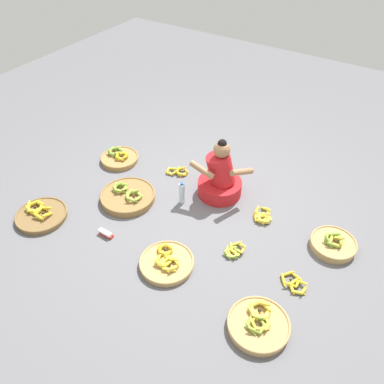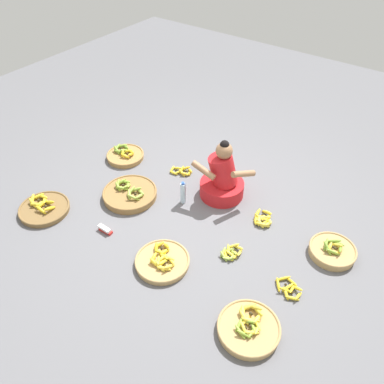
{
  "view_description": "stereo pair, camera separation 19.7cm",
  "coord_description": "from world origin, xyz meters",
  "px_view_note": "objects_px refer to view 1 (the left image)",
  "views": [
    {
      "loc": [
        1.69,
        -2.83,
        3.07
      ],
      "look_at": [
        0.0,
        -0.2,
        0.35
      ],
      "focal_mm": 36.3,
      "sensor_mm": 36.0,
      "label": 1
    },
    {
      "loc": [
        1.85,
        -2.72,
        3.07
      ],
      "look_at": [
        0.0,
        -0.2,
        0.35
      ],
      "focal_mm": 36.3,
      "sensor_mm": 36.0,
      "label": 2
    }
  ],
  "objects_px": {
    "loose_bananas_back_left": "(294,283)",
    "water_bottle": "(182,193)",
    "banana_basket_front_center": "(41,215)",
    "loose_bananas_back_right": "(234,251)",
    "packet_carton_stack": "(106,234)",
    "banana_basket_near_vendor": "(128,196)",
    "banana_basket_mid_left": "(333,244)",
    "vendor_woman_front": "(220,178)",
    "loose_bananas_front_left": "(263,217)",
    "banana_basket_front_right": "(259,324)",
    "banana_basket_back_center": "(119,158)",
    "loose_bananas_mid_right": "(178,172)",
    "banana_basket_near_bicycle": "(167,262)"
  },
  "relations": [
    {
      "from": "loose_bananas_back_right",
      "to": "packet_carton_stack",
      "type": "bearing_deg",
      "value": -157.27
    },
    {
      "from": "banana_basket_front_center",
      "to": "water_bottle",
      "type": "bearing_deg",
      "value": 41.63
    },
    {
      "from": "banana_basket_front_right",
      "to": "loose_bananas_front_left",
      "type": "xyz_separation_m",
      "value": [
        -0.53,
        1.23,
        -0.02
      ]
    },
    {
      "from": "loose_bananas_mid_right",
      "to": "loose_bananas_front_left",
      "type": "distance_m",
      "value": 1.26
    },
    {
      "from": "banana_basket_front_right",
      "to": "banana_basket_near_vendor",
      "type": "height_order",
      "value": "banana_basket_near_vendor"
    },
    {
      "from": "banana_basket_mid_left",
      "to": "packet_carton_stack",
      "type": "xyz_separation_m",
      "value": [
        -2.08,
        -1.14,
        -0.02
      ]
    },
    {
      "from": "loose_bananas_back_right",
      "to": "water_bottle",
      "type": "relative_size",
      "value": 0.92
    },
    {
      "from": "banana_basket_mid_left",
      "to": "banana_basket_near_vendor",
      "type": "height_order",
      "value": "banana_basket_mid_left"
    },
    {
      "from": "vendor_woman_front",
      "to": "banana_basket_near_vendor",
      "type": "bearing_deg",
      "value": -141.57
    },
    {
      "from": "loose_bananas_front_left",
      "to": "loose_bananas_back_right",
      "type": "height_order",
      "value": "loose_bananas_front_left"
    },
    {
      "from": "water_bottle",
      "to": "banana_basket_near_vendor",
      "type": "bearing_deg",
      "value": -151.84
    },
    {
      "from": "banana_basket_back_center",
      "to": "packet_carton_stack",
      "type": "height_order",
      "value": "banana_basket_back_center"
    },
    {
      "from": "loose_bananas_back_left",
      "to": "packet_carton_stack",
      "type": "bearing_deg",
      "value": -165.81
    },
    {
      "from": "vendor_woman_front",
      "to": "banana_basket_back_center",
      "type": "height_order",
      "value": "vendor_woman_front"
    },
    {
      "from": "loose_bananas_mid_right",
      "to": "loose_bananas_back_left",
      "type": "distance_m",
      "value": 2.05
    },
    {
      "from": "banana_basket_near_vendor",
      "to": "loose_bananas_front_left",
      "type": "height_order",
      "value": "banana_basket_near_vendor"
    },
    {
      "from": "banana_basket_back_center",
      "to": "banana_basket_mid_left",
      "type": "bearing_deg",
      "value": 0.57
    },
    {
      "from": "vendor_woman_front",
      "to": "packet_carton_stack",
      "type": "height_order",
      "value": "vendor_woman_front"
    },
    {
      "from": "loose_bananas_mid_right",
      "to": "water_bottle",
      "type": "height_order",
      "value": "water_bottle"
    },
    {
      "from": "banana_basket_front_center",
      "to": "banana_basket_front_right",
      "type": "xyz_separation_m",
      "value": [
        2.62,
        0.09,
        0.01
      ]
    },
    {
      "from": "loose_bananas_front_left",
      "to": "banana_basket_near_bicycle",
      "type": "bearing_deg",
      "value": -115.17
    },
    {
      "from": "banana_basket_front_right",
      "to": "vendor_woman_front",
      "type": "bearing_deg",
      "value": 130.48
    },
    {
      "from": "banana_basket_front_right",
      "to": "loose_bananas_back_right",
      "type": "xyz_separation_m",
      "value": [
        -0.56,
        0.62,
        -0.02
      ]
    },
    {
      "from": "banana_basket_mid_left",
      "to": "loose_bananas_back_left",
      "type": "distance_m",
      "value": 0.67
    },
    {
      "from": "loose_bananas_mid_right",
      "to": "loose_bananas_back_right",
      "type": "relative_size",
      "value": 1.07
    },
    {
      "from": "loose_bananas_back_left",
      "to": "banana_basket_near_vendor",
      "type": "bearing_deg",
      "value": 177.6
    },
    {
      "from": "banana_basket_back_center",
      "to": "packet_carton_stack",
      "type": "xyz_separation_m",
      "value": [
        0.76,
        -1.11,
        -0.01
      ]
    },
    {
      "from": "banana_basket_front_center",
      "to": "loose_bananas_back_right",
      "type": "relative_size",
      "value": 2.09
    },
    {
      "from": "banana_basket_back_center",
      "to": "loose_bananas_mid_right",
      "type": "height_order",
      "value": "banana_basket_back_center"
    },
    {
      "from": "packet_carton_stack",
      "to": "loose_bananas_back_right",
      "type": "bearing_deg",
      "value": 22.73
    },
    {
      "from": "banana_basket_near_vendor",
      "to": "loose_bananas_back_left",
      "type": "height_order",
      "value": "banana_basket_near_vendor"
    },
    {
      "from": "packet_carton_stack",
      "to": "banana_basket_front_right",
      "type": "bearing_deg",
      "value": -2.9
    },
    {
      "from": "banana_basket_front_right",
      "to": "loose_bananas_back_left",
      "type": "relative_size",
      "value": 1.82
    },
    {
      "from": "banana_basket_back_center",
      "to": "banana_basket_mid_left",
      "type": "xyz_separation_m",
      "value": [
        2.85,
        0.03,
        0.01
      ]
    },
    {
      "from": "banana_basket_front_center",
      "to": "loose_bananas_back_left",
      "type": "height_order",
      "value": "banana_basket_front_center"
    },
    {
      "from": "banana_basket_near_bicycle",
      "to": "loose_bananas_back_left",
      "type": "relative_size",
      "value": 1.82
    },
    {
      "from": "banana_basket_mid_left",
      "to": "banana_basket_front_center",
      "type": "bearing_deg",
      "value": -155.36
    },
    {
      "from": "banana_basket_mid_left",
      "to": "banana_basket_front_right",
      "type": "xyz_separation_m",
      "value": [
        -0.26,
        -1.23,
        -0.01
      ]
    },
    {
      "from": "loose_bananas_back_left",
      "to": "packet_carton_stack",
      "type": "xyz_separation_m",
      "value": [
        -1.93,
        -0.49,
        0.0
      ]
    },
    {
      "from": "banana_basket_front_right",
      "to": "loose_bananas_back_left",
      "type": "height_order",
      "value": "banana_basket_front_right"
    },
    {
      "from": "loose_bananas_back_left",
      "to": "banana_basket_front_right",
      "type": "bearing_deg",
      "value": -99.73
    },
    {
      "from": "packet_carton_stack",
      "to": "loose_bananas_back_left",
      "type": "bearing_deg",
      "value": 14.19
    },
    {
      "from": "vendor_woman_front",
      "to": "loose_bananas_mid_right",
      "type": "xyz_separation_m",
      "value": [
        -0.63,
        0.06,
        -0.21
      ]
    },
    {
      "from": "loose_bananas_back_left",
      "to": "water_bottle",
      "type": "height_order",
      "value": "water_bottle"
    },
    {
      "from": "loose_bananas_back_right",
      "to": "banana_basket_near_vendor",
      "type": "bearing_deg",
      "value": 178.19
    },
    {
      "from": "loose_bananas_back_right",
      "to": "loose_bananas_back_left",
      "type": "relative_size",
      "value": 0.91
    },
    {
      "from": "loose_bananas_back_left",
      "to": "banana_basket_front_center",
      "type": "bearing_deg",
      "value": -166.24
    },
    {
      "from": "banana_basket_mid_left",
      "to": "banana_basket_near_bicycle",
      "type": "height_order",
      "value": "banana_basket_mid_left"
    },
    {
      "from": "banana_basket_mid_left",
      "to": "packet_carton_stack",
      "type": "height_order",
      "value": "banana_basket_mid_left"
    },
    {
      "from": "banana_basket_front_center",
      "to": "water_bottle",
      "type": "height_order",
      "value": "water_bottle"
    }
  ]
}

